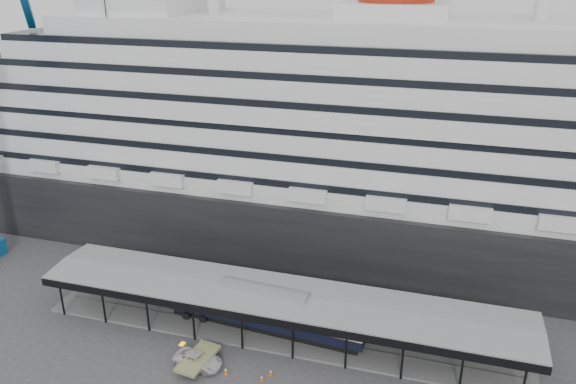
# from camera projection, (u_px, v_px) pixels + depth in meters

# --- Properties ---
(ground) EXTENTS (200.00, 200.00, 0.00)m
(ground) POSITION_uv_depth(u_px,v_px,m) (265.00, 358.00, 60.57)
(ground) COLOR #3B3B3E
(ground) RESTS_ON ground
(cruise_ship) EXTENTS (130.00, 30.00, 43.90)m
(cruise_ship) POSITION_uv_depth(u_px,v_px,m) (333.00, 120.00, 82.08)
(cruise_ship) COLOR black
(cruise_ship) RESTS_ON ground
(platform_canopy) EXTENTS (56.00, 9.18, 5.30)m
(platform_canopy) POSITION_uv_depth(u_px,v_px,m) (278.00, 314.00, 64.12)
(platform_canopy) COLOR slate
(platform_canopy) RESTS_ON ground
(port_truck) EXTENTS (5.59, 3.15, 1.48)m
(port_truck) POSITION_uv_depth(u_px,v_px,m) (198.00, 360.00, 59.20)
(port_truck) COLOR silver
(port_truck) RESTS_ON ground
(pullman_carriage) EXTENTS (23.94, 4.77, 23.34)m
(pullman_carriage) POSITION_uv_depth(u_px,v_px,m) (264.00, 308.00, 64.39)
(pullman_carriage) COLOR black
(pullman_carriage) RESTS_ON ground
(traffic_cone_left) EXTENTS (0.50, 0.50, 0.82)m
(traffic_cone_left) POSITION_uv_depth(u_px,v_px,m) (226.00, 371.00, 58.08)
(traffic_cone_left) COLOR orange
(traffic_cone_left) RESTS_ON ground
(traffic_cone_mid) EXTENTS (0.46, 0.46, 0.71)m
(traffic_cone_mid) POSITION_uv_depth(u_px,v_px,m) (271.00, 372.00, 57.94)
(traffic_cone_mid) COLOR #D9500C
(traffic_cone_mid) RESTS_ON ground
(traffic_cone_right) EXTENTS (0.45, 0.45, 0.68)m
(traffic_cone_right) POSITION_uv_depth(u_px,v_px,m) (262.00, 378.00, 57.16)
(traffic_cone_right) COLOR #DB550C
(traffic_cone_right) RESTS_ON ground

